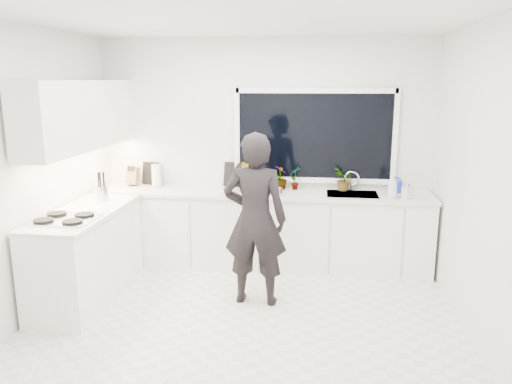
# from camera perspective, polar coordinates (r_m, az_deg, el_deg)

# --- Properties ---
(floor) EXTENTS (4.00, 3.50, 0.02)m
(floor) POSITION_cam_1_polar(r_m,az_deg,el_deg) (4.82, -1.43, -14.63)
(floor) COLOR beige
(floor) RESTS_ON ground
(wall_back) EXTENTS (4.00, 0.02, 2.70)m
(wall_back) POSITION_cam_1_polar(r_m,az_deg,el_deg) (6.09, 0.99, 4.65)
(wall_back) COLOR white
(wall_back) RESTS_ON ground
(wall_left) EXTENTS (0.02, 3.50, 2.70)m
(wall_left) POSITION_cam_1_polar(r_m,az_deg,el_deg) (5.07, -24.60, 1.87)
(wall_left) COLOR white
(wall_left) RESTS_ON ground
(wall_right) EXTENTS (0.02, 3.50, 2.70)m
(wall_right) POSITION_cam_1_polar(r_m,az_deg,el_deg) (4.52, 24.52, 0.68)
(wall_right) COLOR white
(wall_right) RESTS_ON ground
(ceiling) EXTENTS (4.00, 3.50, 0.02)m
(ceiling) POSITION_cam_1_polar(r_m,az_deg,el_deg) (4.31, -1.64, 19.46)
(ceiling) COLOR white
(ceiling) RESTS_ON wall_back
(window) EXTENTS (1.80, 0.02, 1.00)m
(window) POSITION_cam_1_polar(r_m,az_deg,el_deg) (5.99, 6.71, 6.37)
(window) COLOR black
(window) RESTS_ON wall_back
(base_cabinets_back) EXTENTS (3.92, 0.58, 0.88)m
(base_cabinets_back) POSITION_cam_1_polar(r_m,az_deg,el_deg) (5.98, 0.64, -4.43)
(base_cabinets_back) COLOR white
(base_cabinets_back) RESTS_ON floor
(base_cabinets_left) EXTENTS (0.58, 1.60, 0.88)m
(base_cabinets_left) POSITION_cam_1_polar(r_m,az_deg,el_deg) (5.43, -18.71, -6.93)
(base_cabinets_left) COLOR white
(base_cabinets_left) RESTS_ON floor
(countertop_back) EXTENTS (3.94, 0.62, 0.04)m
(countertop_back) POSITION_cam_1_polar(r_m,az_deg,el_deg) (5.86, 0.64, -0.15)
(countertop_back) COLOR silver
(countertop_back) RESTS_ON base_cabinets_back
(countertop_left) EXTENTS (0.62, 1.60, 0.04)m
(countertop_left) POSITION_cam_1_polar(r_m,az_deg,el_deg) (5.30, -19.06, -2.24)
(countertop_left) COLOR silver
(countertop_left) RESTS_ON base_cabinets_left
(upper_cabinets) EXTENTS (0.34, 2.10, 0.70)m
(upper_cabinets) POSITION_cam_1_polar(r_m,az_deg,el_deg) (5.51, -19.31, 8.34)
(upper_cabinets) COLOR white
(upper_cabinets) RESTS_ON wall_left
(sink) EXTENTS (0.58, 0.42, 0.14)m
(sink) POSITION_cam_1_polar(r_m,az_deg,el_deg) (5.85, 10.92, -0.70)
(sink) COLOR silver
(sink) RESTS_ON countertop_back
(faucet) EXTENTS (0.03, 0.03, 0.22)m
(faucet) POSITION_cam_1_polar(r_m,az_deg,el_deg) (6.01, 10.87, 1.22)
(faucet) COLOR silver
(faucet) RESTS_ON countertop_back
(stovetop) EXTENTS (0.56, 0.48, 0.03)m
(stovetop) POSITION_cam_1_polar(r_m,az_deg,el_deg) (5.00, -21.04, -2.85)
(stovetop) COLOR black
(stovetop) RESTS_ON countertop_left
(person) EXTENTS (0.64, 0.43, 1.73)m
(person) POSITION_cam_1_polar(r_m,az_deg,el_deg) (4.90, -0.12, -3.18)
(person) COLOR black
(person) RESTS_ON floor
(pizza_tray) EXTENTS (0.52, 0.39, 0.03)m
(pizza_tray) POSITION_cam_1_polar(r_m,az_deg,el_deg) (5.83, 0.53, 0.15)
(pizza_tray) COLOR silver
(pizza_tray) RESTS_ON countertop_back
(pizza) EXTENTS (0.48, 0.34, 0.01)m
(pizza) POSITION_cam_1_polar(r_m,az_deg,el_deg) (5.83, 0.53, 0.31)
(pizza) COLOR #AC2E17
(pizza) RESTS_ON pizza_tray
(watering_can) EXTENTS (0.17, 0.17, 0.13)m
(watering_can) POSITION_cam_1_polar(r_m,az_deg,el_deg) (6.03, 15.68, 0.59)
(watering_can) COLOR #1436C0
(watering_can) RESTS_ON countertop_back
(paper_towel_roll) EXTENTS (0.13, 0.13, 0.26)m
(paper_towel_roll) POSITION_cam_1_polar(r_m,az_deg,el_deg) (6.21, -11.31, 1.77)
(paper_towel_roll) COLOR white
(paper_towel_roll) RESTS_ON countertop_back
(knife_block) EXTENTS (0.14, 0.11, 0.22)m
(knife_block) POSITION_cam_1_polar(r_m,az_deg,el_deg) (6.36, -13.89, 1.71)
(knife_block) COLOR olive
(knife_block) RESTS_ON countertop_back
(utensil_crock) EXTENTS (0.16, 0.16, 0.16)m
(utensil_crock) POSITION_cam_1_polar(r_m,az_deg,el_deg) (5.67, -17.17, -0.11)
(utensil_crock) COLOR #AEAEB2
(utensil_crock) RESTS_ON countertop_left
(picture_frame_large) EXTENTS (0.22, 0.05, 0.28)m
(picture_frame_large) POSITION_cam_1_polar(r_m,az_deg,el_deg) (6.38, -11.92, 2.11)
(picture_frame_large) COLOR black
(picture_frame_large) RESTS_ON countertop_back
(picture_frame_small) EXTENTS (0.25, 0.08, 0.30)m
(picture_frame_small) POSITION_cam_1_polar(r_m,az_deg,el_deg) (6.12, -2.59, 2.02)
(picture_frame_small) COLOR black
(picture_frame_small) RESTS_ON countertop_back
(herb_plants) EXTENTS (1.36, 0.26, 0.32)m
(herb_plants) POSITION_cam_1_polar(r_m,az_deg,el_deg) (5.95, 5.09, 1.62)
(herb_plants) COLOR #26662D
(herb_plants) RESTS_ON countertop_back
(soap_bottles) EXTENTS (0.29, 0.15, 0.28)m
(soap_bottles) POSITION_cam_1_polar(r_m,az_deg,el_deg) (5.72, 15.77, 0.53)
(soap_bottles) COLOR #D8BF66
(soap_bottles) RESTS_ON countertop_back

